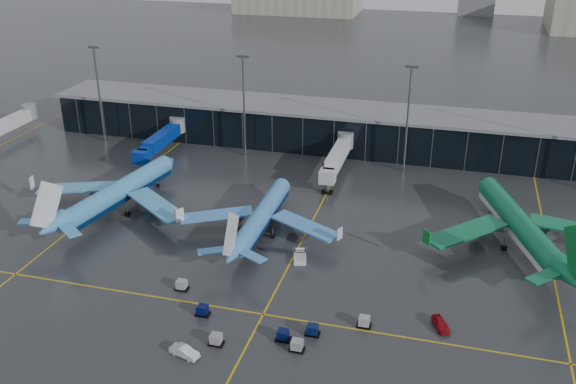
% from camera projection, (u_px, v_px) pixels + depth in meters
% --- Properties ---
extents(ground, '(600.00, 600.00, 0.00)m').
position_uv_depth(ground, '(235.00, 259.00, 115.85)').
color(ground, '#282B2D').
rests_on(ground, ground).
extents(terminal_pier, '(142.00, 17.00, 10.70)m').
position_uv_depth(terminal_pier, '(314.00, 125.00, 168.08)').
color(terminal_pier, black).
rests_on(terminal_pier, ground).
extents(jet_bridges, '(94.00, 27.50, 7.20)m').
position_uv_depth(jet_bridges, '(160.00, 140.00, 160.14)').
color(jet_bridges, '#595B60').
rests_on(jet_bridges, ground).
extents(flood_masts, '(203.00, 0.50, 25.50)m').
position_uv_depth(flood_masts, '(323.00, 109.00, 152.87)').
color(flood_masts, '#595B60').
rests_on(flood_masts, ground).
extents(distant_hangars, '(260.00, 71.00, 22.00)m').
position_uv_depth(distant_hangars, '(496.00, 6.00, 337.47)').
color(distant_hangars, '#B2AD99').
rests_on(distant_hangars, ground).
extents(taxi_lines, '(220.00, 120.00, 0.02)m').
position_uv_depth(taxi_lines, '(303.00, 239.00, 122.77)').
color(taxi_lines, gold).
rests_on(taxi_lines, ground).
extents(airliner_arkefly, '(45.12, 49.53, 13.48)m').
position_uv_depth(airliner_arkefly, '(119.00, 180.00, 131.73)').
color(airliner_arkefly, '#4097D3').
rests_on(airliner_arkefly, ground).
extents(airliner_klm_near, '(33.86, 38.53, 11.81)m').
position_uv_depth(airliner_klm_near, '(262.00, 205.00, 122.85)').
color(airliner_klm_near, '#418AD5').
rests_on(airliner_klm_near, ground).
extents(airliner_aer_lingus, '(52.33, 55.77, 13.93)m').
position_uv_depth(airliner_aer_lingus, '(521.00, 211.00, 118.01)').
color(airliner_aer_lingus, '#0C6A42').
rests_on(airliner_aer_lingus, ground).
extents(baggage_carts, '(33.09, 13.62, 1.70)m').
position_uv_depth(baggage_carts, '(264.00, 323.00, 96.83)').
color(baggage_carts, black).
rests_on(baggage_carts, ground).
extents(mobile_airstair, '(2.93, 3.65, 3.45)m').
position_uv_depth(mobile_airstair, '(300.00, 257.00, 114.80)').
color(mobile_airstair, silver).
rests_on(mobile_airstair, ground).
extents(service_van_red, '(3.45, 4.74, 1.50)m').
position_uv_depth(service_van_red, '(441.00, 324.00, 96.76)').
color(service_van_red, maroon).
rests_on(service_van_red, ground).
extents(service_van_white, '(4.81, 2.75, 1.50)m').
position_uv_depth(service_van_white, '(185.00, 352.00, 90.79)').
color(service_van_white, silver).
rests_on(service_van_white, ground).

